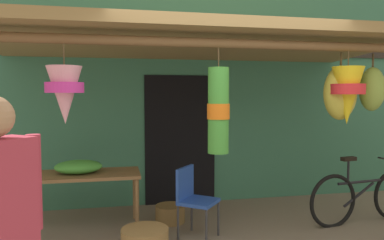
# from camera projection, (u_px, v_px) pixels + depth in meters

# --- Properties ---
(shop_facade) EXTENTS (10.19, 0.29, 3.95)m
(shop_facade) POSITION_uv_depth(u_px,v_px,m) (190.00, 78.00, 5.91)
(shop_facade) COLOR #387056
(shop_facade) RESTS_ON ground_plane
(market_stall_canopy) EXTENTS (5.11, 2.51, 2.48)m
(market_stall_canopy) POSITION_uv_depth(u_px,v_px,m) (206.00, 55.00, 4.71)
(market_stall_canopy) COLOR brown
(market_stall_canopy) RESTS_ON ground_plane
(display_table) EXTENTS (1.44, 0.65, 0.72)m
(display_table) POSITION_uv_depth(u_px,v_px,m) (82.00, 179.00, 4.70)
(display_table) COLOR brown
(display_table) RESTS_ON ground_plane
(flower_heap_on_table) EXTENTS (0.58, 0.41, 0.17)m
(flower_heap_on_table) POSITION_uv_depth(u_px,v_px,m) (79.00, 167.00, 4.67)
(flower_heap_on_table) COLOR green
(flower_heap_on_table) RESTS_ON display_table
(folding_chair) EXTENTS (0.56, 0.56, 0.84)m
(folding_chair) POSITION_uv_depth(u_px,v_px,m) (193.00, 196.00, 4.44)
(folding_chair) COLOR #2347A8
(folding_chair) RESTS_ON ground_plane
(wicker_basket_spare) EXTENTS (0.39, 0.39, 0.23)m
(wicker_basket_spare) POSITION_uv_depth(u_px,v_px,m) (170.00, 214.00, 4.99)
(wicker_basket_spare) COLOR brown
(wicker_basket_spare) RESTS_ON ground_plane
(parked_bicycle) EXTENTS (1.74, 0.44, 0.92)m
(parked_bicycle) POSITION_uv_depth(u_px,v_px,m) (364.00, 196.00, 4.98)
(parked_bicycle) COLOR black
(parked_bicycle) RESTS_ON ground_plane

